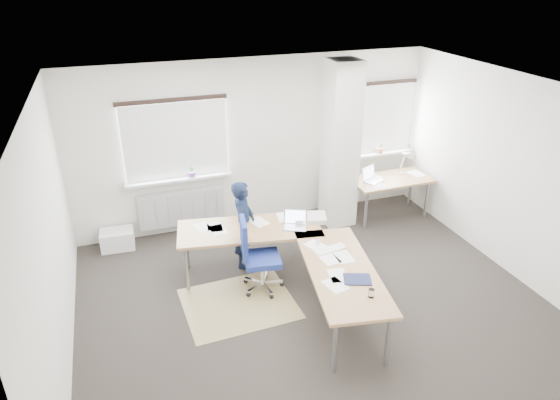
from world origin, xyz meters
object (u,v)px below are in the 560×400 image
object	(u,v)px
desk_main	(295,248)
task_chair	(259,270)
desk_side	(391,181)
person	(244,224)

from	to	relation	value
desk_main	task_chair	world-z (taller)	task_chair
desk_main	task_chair	size ratio (longest dim) A/B	2.73
desk_side	person	world-z (taller)	person
desk_main	desk_side	distance (m)	2.84
desk_side	task_chair	xyz separation A→B (m)	(-2.80, -1.34, -0.38)
desk_side	person	xyz separation A→B (m)	(-2.82, -0.65, -0.02)
task_chair	desk_side	bearing A→B (deg)	34.73
desk_main	desk_side	xyz separation A→B (m)	(2.36, 1.57, -0.01)
desk_main	desk_side	world-z (taller)	desk_side
desk_main	person	world-z (taller)	person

